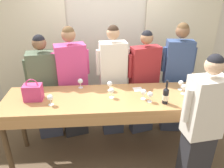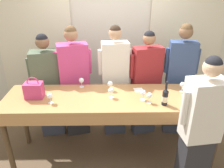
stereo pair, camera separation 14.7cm
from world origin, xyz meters
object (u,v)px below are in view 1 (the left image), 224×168
at_px(wine_glass_front_mid, 111,91).
at_px(wine_glass_back_mid, 80,81).
at_px(wine_glass_back_left, 110,84).
at_px(wine_glass_center_mid, 144,92).
at_px(guest_olive_jacket, 46,89).
at_px(guest_navy_coat, 176,79).
at_px(wine_glass_center_right, 50,98).
at_px(wine_glass_front_left, 150,95).
at_px(guest_striped_shirt, 144,84).
at_px(guest_pink_top, 73,84).
at_px(guest_cream_sweater, 113,82).
at_px(wine_glass_front_right, 210,84).
at_px(handbag, 33,92).
at_px(wine_bottle, 166,95).
at_px(wine_glass_back_right, 181,83).
at_px(tasting_bar, 113,104).
at_px(wine_glass_center_left, 184,87).
at_px(host_pouring, 200,130).

height_order(wine_glass_front_mid, wine_glass_back_mid, same).
xyz_separation_m(wine_glass_back_left, wine_glass_back_mid, (-0.41, 0.12, 0.00)).
bearing_deg(wine_glass_center_mid, guest_olive_jacket, 154.08).
relative_size(wine_glass_center_mid, guest_navy_coat, 0.08).
height_order(wine_glass_center_right, wine_glass_back_left, same).
relative_size(wine_glass_front_left, guest_striped_shirt, 0.08).
distance_m(guest_pink_top, guest_cream_sweater, 0.63).
distance_m(wine_glass_center_mid, guest_olive_jacket, 1.56).
xyz_separation_m(wine_glass_front_right, guest_cream_sweater, (-1.29, 0.51, -0.16)).
distance_m(handbag, wine_glass_back_left, 1.00).
height_order(wine_glass_back_left, guest_pink_top, guest_pink_top).
xyz_separation_m(handbag, guest_cream_sweater, (1.06, 0.58, -0.17)).
height_order(wine_bottle, guest_cream_sweater, guest_cream_sweater).
distance_m(guest_cream_sweater, guest_navy_coat, 1.01).
bearing_deg(handbag, wine_glass_back_right, 3.96).
xyz_separation_m(wine_glass_front_right, wine_glass_back_left, (-1.37, 0.11, 0.00)).
bearing_deg(guest_pink_top, wine_glass_front_right, -15.01).
relative_size(wine_glass_back_right, guest_cream_sweater, 0.08).
bearing_deg(guest_striped_shirt, guest_navy_coat, -0.00).
bearing_deg(handbag, guest_cream_sweater, 28.82).
xyz_separation_m(guest_pink_top, guest_cream_sweater, (0.63, 0.00, 0.01)).
bearing_deg(guest_navy_coat, wine_glass_center_right, -158.20).
relative_size(guest_striped_shirt, guest_navy_coat, 0.94).
relative_size(wine_glass_back_right, guest_striped_shirt, 0.08).
height_order(tasting_bar, wine_glass_front_right, wine_glass_front_right).
bearing_deg(wine_glass_front_left, wine_glass_center_mid, 132.74).
bearing_deg(wine_bottle, guest_cream_sweater, 126.31).
bearing_deg(wine_glass_center_left, wine_glass_back_mid, 168.25).
xyz_separation_m(guest_olive_jacket, host_pouring, (1.91, -1.23, 0.04)).
distance_m(wine_glass_center_right, guest_cream_sweater, 1.11).
height_order(wine_glass_front_mid, guest_pink_top, guest_pink_top).
xyz_separation_m(wine_glass_center_right, guest_cream_sweater, (0.82, 0.73, -0.16)).
distance_m(wine_glass_front_mid, wine_glass_center_left, 0.97).
distance_m(wine_glass_center_left, wine_glass_back_left, 0.99).
bearing_deg(host_pouring, wine_glass_back_left, 138.80).
distance_m(wine_glass_front_right, guest_pink_top, 1.99).
distance_m(wine_bottle, wine_glass_front_right, 0.76).
bearing_deg(guest_pink_top, wine_glass_front_left, -35.78).
distance_m(tasting_bar, guest_pink_top, 0.84).
bearing_deg(guest_cream_sweater, guest_pink_top, -180.00).
bearing_deg(guest_olive_jacket, guest_pink_top, 0.00).
bearing_deg(wine_glass_front_mid, wine_glass_back_right, 9.24).
xyz_separation_m(wine_glass_back_right, guest_navy_coat, (0.10, 0.45, -0.14)).
relative_size(guest_cream_sweater, guest_navy_coat, 0.99).
relative_size(wine_glass_front_right, wine_glass_back_mid, 1.00).
height_order(wine_glass_front_right, host_pouring, host_pouring).
relative_size(wine_glass_front_left, wine_glass_center_right, 1.00).
xyz_separation_m(wine_bottle, guest_navy_coat, (0.42, 0.80, -0.15)).
height_order(wine_glass_center_left, wine_glass_center_right, same).
height_order(handbag, wine_glass_back_left, handbag).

